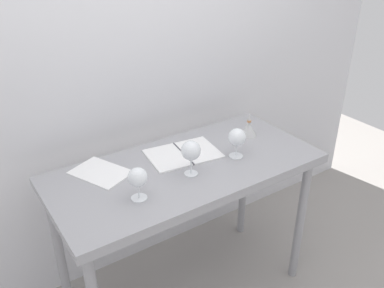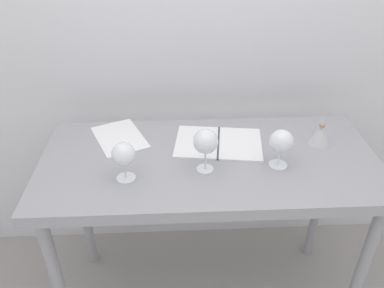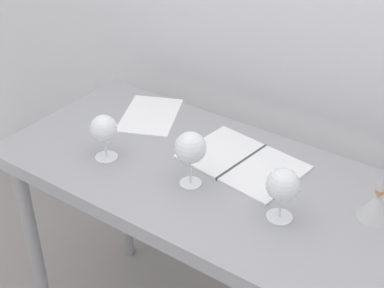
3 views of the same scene
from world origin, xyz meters
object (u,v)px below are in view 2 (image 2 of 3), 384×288
object	(u,v)px
open_notebook	(218,143)
wine_glass_near_right	(281,142)
wine_glass_near_center	(206,142)
tasting_sheet_upper	(119,137)
decanter_funnel	(320,135)
wine_glass_near_left	(123,155)

from	to	relation	value
open_notebook	wine_glass_near_right	bearing A→B (deg)	-30.25
wine_glass_near_center	open_notebook	world-z (taller)	wine_glass_near_center
tasting_sheet_upper	decanter_funnel	world-z (taller)	decanter_funnel
wine_glass_near_right	open_notebook	bearing A→B (deg)	142.12
wine_glass_near_right	decanter_funnel	size ratio (longest dim) A/B	1.15
wine_glass_near_center	decanter_funnel	bearing A→B (deg)	18.19
wine_glass_near_right	wine_glass_near_center	bearing A→B (deg)	-177.39
wine_glass_near_right	wine_glass_near_center	size ratio (longest dim) A/B	0.90
tasting_sheet_upper	decanter_funnel	distance (m)	0.88
wine_glass_near_right	open_notebook	xyz separation A→B (m)	(-0.22, 0.17, -0.11)
tasting_sheet_upper	wine_glass_near_right	bearing A→B (deg)	-44.44
wine_glass_near_center	decanter_funnel	world-z (taller)	wine_glass_near_center
wine_glass_near_center	open_notebook	bearing A→B (deg)	68.55
decanter_funnel	open_notebook	bearing A→B (deg)	177.68
tasting_sheet_upper	decanter_funnel	xyz separation A→B (m)	(0.88, -0.09, 0.04)
tasting_sheet_upper	decanter_funnel	bearing A→B (deg)	-29.93
wine_glass_near_left	wine_glass_near_right	bearing A→B (deg)	5.26
wine_glass_near_left	wine_glass_near_center	bearing A→B (deg)	7.79
wine_glass_near_right	wine_glass_near_center	xyz separation A→B (m)	(-0.30, -0.01, 0.02)
wine_glass_near_right	wine_glass_near_center	distance (m)	0.30
wine_glass_near_center	wine_glass_near_left	size ratio (longest dim) A/B	1.15
wine_glass_near_center	decanter_funnel	size ratio (longest dim) A/B	1.28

